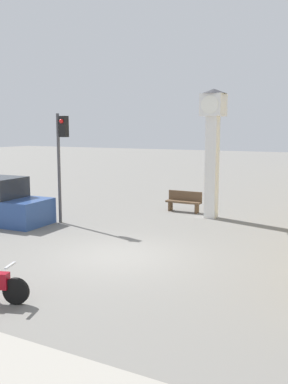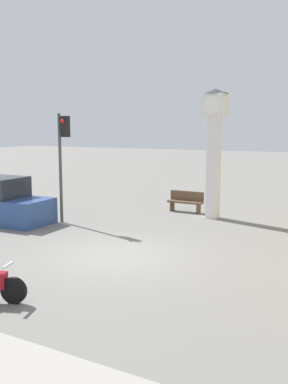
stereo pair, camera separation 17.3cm
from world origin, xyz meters
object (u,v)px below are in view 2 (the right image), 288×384
Objects in this scene: bench at (186,201)px; clock_tower at (214,135)px; parked_car at (0,203)px; traffic_light at (63,148)px.

clock_tower is at bearing -24.37° from bench.
bench is 0.37× the size of parked_car.
parked_car reaches higher than bench.
bench is at bearing 40.70° from parked_car.
parked_car is at bearing -146.34° from clock_tower.
clock_tower is 3.31× the size of bench.
clock_tower reaches higher than bench.
traffic_light reaches higher than bench.
clock_tower is 6.11m from traffic_light.
parked_car is at bearing -156.06° from traffic_light.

